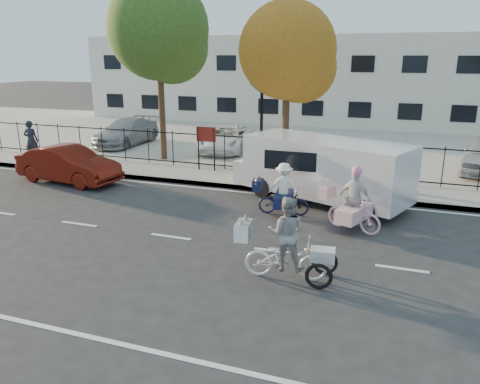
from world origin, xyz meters
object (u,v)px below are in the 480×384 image
at_px(pedestrian, 31,140).
at_px(lot_car_b, 227,138).
at_px(unicorn_bike, 353,207).
at_px(red_sedan, 68,165).
at_px(lamppost, 262,100).
at_px(zebra_trike, 286,248).
at_px(bull_bike, 283,194).
at_px(lot_car_a, 126,132).
at_px(white_van, 323,168).

height_order(pedestrian, lot_car_b, pedestrian).
bearing_deg(unicorn_bike, lot_car_b, 60.57).
bearing_deg(red_sedan, lamppost, -59.35).
bearing_deg(zebra_trike, bull_bike, 8.19).
distance_m(unicorn_bike, red_sedan, 11.09).
xyz_separation_m(lamppost, pedestrian, (-10.60, -0.82, -2.06)).
bearing_deg(pedestrian, red_sedan, 136.18).
distance_m(bull_bike, lot_car_a, 13.16).
bearing_deg(red_sedan, lot_car_b, -21.18).
bearing_deg(zebra_trike, lot_car_a, 37.10).
distance_m(lot_car_a, lot_car_b, 5.63).
bearing_deg(pedestrian, lamppost, 170.79).
xyz_separation_m(white_van, lot_car_b, (-5.85, 6.43, -0.40)).
bearing_deg(white_van, lot_car_b, 153.75).
height_order(lamppost, red_sedan, lamppost).
xyz_separation_m(lamppost, red_sedan, (-6.85, -3.00, -2.41)).
xyz_separation_m(unicorn_bike, pedestrian, (-14.71, 3.87, 0.35)).
relative_size(lamppost, pedestrian, 2.41).
relative_size(unicorn_bike, red_sedan, 0.45).
height_order(lamppost, zebra_trike, lamppost).
bearing_deg(lot_car_a, pedestrian, -111.78).
xyz_separation_m(zebra_trike, white_van, (-0.23, 5.84, 0.44)).
distance_m(unicorn_bike, pedestrian, 15.22).
bearing_deg(red_sedan, bull_bike, -89.21).
bearing_deg(pedestrian, bull_bike, 152.31).
bearing_deg(white_van, pedestrian, -164.85).
bearing_deg(bull_bike, unicorn_bike, -115.58).
relative_size(lamppost, white_van, 0.67).
distance_m(lamppost, white_van, 4.12).
relative_size(lamppost, lot_car_b, 0.97).
bearing_deg(lot_car_b, lamppost, -60.44).
relative_size(bull_bike, lot_car_a, 0.39).
bearing_deg(lamppost, zebra_trike, -69.45).
height_order(zebra_trike, red_sedan, zebra_trike).
bearing_deg(red_sedan, zebra_trike, -110.41).
xyz_separation_m(red_sedan, lot_car_b, (3.82, 7.13, 0.07)).
height_order(lamppost, bull_bike, lamppost).
height_order(bull_bike, red_sedan, bull_bike).
bearing_deg(lamppost, red_sedan, -156.35).
height_order(lot_car_a, lot_car_b, lot_car_a).
relative_size(lamppost, red_sedan, 1.02).
distance_m(red_sedan, lot_car_a, 7.13).
xyz_separation_m(white_van, red_sedan, (-9.67, -0.70, -0.47)).
xyz_separation_m(red_sedan, lot_car_a, (-1.80, 6.90, 0.11)).
height_order(zebra_trike, white_van, white_van).
bearing_deg(zebra_trike, unicorn_bike, -24.18).
distance_m(red_sedan, lot_car_b, 8.09).
bearing_deg(lot_car_b, white_van, -54.41).
distance_m(pedestrian, lot_car_a, 5.11).
relative_size(pedestrian, lot_car_b, 0.40).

